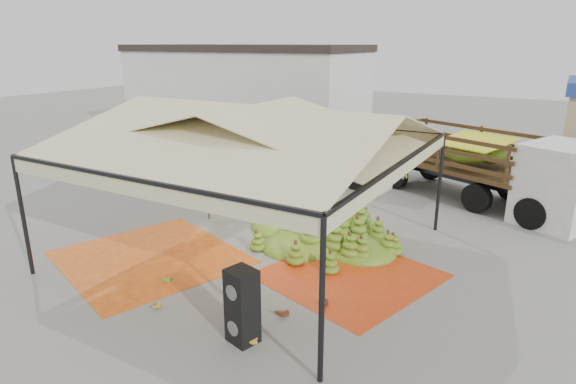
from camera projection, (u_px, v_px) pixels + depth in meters
The scene contains 17 objects.
ground at pixel (255, 249), 13.42m from camera, with size 90.00×90.00×0.00m, color slate.
canopy_tent at pixel (252, 132), 12.44m from camera, with size 8.10×8.10×4.00m.
building_white at pixel (245, 91), 28.96m from camera, with size 14.30×6.30×5.40m.
tarp_left at pixel (150, 257), 12.90m from camera, with size 4.39×4.18×0.01m, color orange.
tarp_right at pixel (350, 275), 11.91m from camera, with size 3.58×3.76×0.01m, color red.
banana_heap at pixel (322, 223), 13.86m from camera, with size 5.00×4.10×1.07m, color #487518.
hand_yellow_a at pixel (249, 338), 9.22m from camera, with size 0.46×0.37×0.21m, color gold.
hand_yellow_b at pixel (153, 304), 10.42m from camera, with size 0.42×0.34×0.19m, color #BF8C26.
hand_red_a at pixel (281, 310), 10.19m from camera, with size 0.45×0.37×0.20m, color #572E13.
hand_red_b at pixel (321, 300), 10.57m from camera, with size 0.44×0.36×0.20m, color #501A12.
hand_green at pixel (166, 277), 11.64m from camera, with size 0.40×0.33×0.18m, color #567718.
hanging_bunches at pixel (314, 164), 12.01m from camera, with size 4.74×0.24×0.20m.
speaker_stack at pixel (242, 306), 9.09m from camera, with size 0.65×0.61×1.51m.
banana_leaves at pixel (211, 220), 15.66m from camera, with size 0.96×1.36×3.70m, color #34721E, non-canonical shape.
vendor at pixel (308, 187), 15.96m from camera, with size 0.67×0.44×1.84m, color gray.
truck_left at pixel (325, 141), 20.46m from camera, with size 7.29×3.15×2.43m.
truck_right at pixel (490, 161), 16.78m from camera, with size 7.82×5.24×2.55m.
Camera 1 is at (6.96, -10.23, 5.52)m, focal length 30.00 mm.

